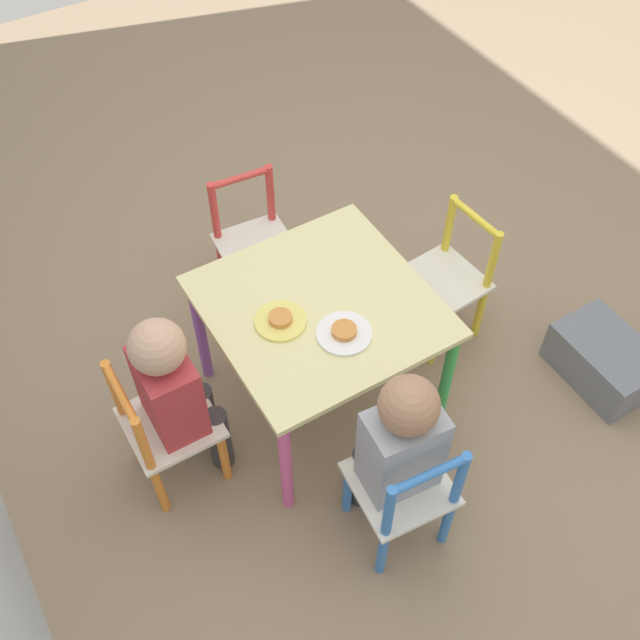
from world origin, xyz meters
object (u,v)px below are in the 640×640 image
at_px(kids_table, 320,318).
at_px(plate_back, 281,320).
at_px(child_left, 398,444).
at_px(child_back, 175,388).
at_px(storage_bin, 604,360).
at_px(chair_orange, 164,428).
at_px(plate_left, 344,333).
at_px(chair_yellow, 447,280).
at_px(chair_blue, 404,493).
at_px(chair_red, 254,245).

height_order(kids_table, plate_back, plate_back).
distance_m(kids_table, child_left, 0.47).
relative_size(child_back, storage_bin, 1.98).
bearing_deg(plate_back, chair_orange, 90.16).
relative_size(kids_table, plate_left, 3.98).
height_order(kids_table, chair_yellow, chair_yellow).
relative_size(chair_orange, chair_blue, 1.00).
distance_m(plate_left, storage_bin, 1.01).
distance_m(chair_yellow, plate_back, 0.71).
bearing_deg(storage_bin, child_back, 72.69).
relative_size(child_back, child_left, 0.98).
relative_size(chair_blue, plate_left, 3.16).
bearing_deg(storage_bin, kids_table, 64.33).
xyz_separation_m(chair_yellow, storage_bin, (-0.47, -0.35, -0.16)).
distance_m(kids_table, chair_blue, 0.56).
height_order(kids_table, child_left, child_left).
distance_m(chair_blue, storage_bin, 0.95).
height_order(chair_orange, chair_yellow, same).
bearing_deg(chair_orange, plate_left, -103.83).
height_order(chair_blue, storage_bin, chair_blue).
bearing_deg(child_left, storage_bin, -171.70).
distance_m(chair_red, plate_left, 0.71).
height_order(chair_blue, chair_red, same).
relative_size(chair_orange, chair_yellow, 1.00).
relative_size(chair_blue, child_left, 0.72).
distance_m(chair_yellow, chair_red, 0.69).
distance_m(chair_red, child_left, 1.03).
height_order(chair_orange, storage_bin, chair_orange).
distance_m(chair_orange, chair_yellow, 1.07).
distance_m(kids_table, child_back, 0.47).
bearing_deg(chair_orange, chair_blue, -137.67).
bearing_deg(storage_bin, chair_blue, 96.82).
distance_m(child_back, storage_bin, 1.45).
xyz_separation_m(child_back, child_left, (-0.47, -0.43, 0.01)).
relative_size(kids_table, chair_yellow, 1.26).
bearing_deg(plate_left, kids_table, -0.00).
xyz_separation_m(kids_table, storage_bin, (-0.42, -0.88, -0.33)).
distance_m(kids_table, plate_back, 0.15).
xyz_separation_m(child_left, plate_left, (0.34, -0.04, 0.08)).
bearing_deg(storage_bin, child_left, 93.08).
relative_size(chair_orange, chair_red, 1.00).
xyz_separation_m(chair_blue, plate_left, (0.40, -0.05, 0.25)).
bearing_deg(child_back, child_left, -137.71).
xyz_separation_m(child_back, plate_left, (-0.13, -0.47, 0.08)).
height_order(chair_red, plate_left, plate_left).
height_order(chair_blue, child_left, child_left).
relative_size(kids_table, child_left, 0.90).
bearing_deg(kids_table, plate_back, 90.00).
bearing_deg(child_back, chair_orange, 90.00).
bearing_deg(child_back, plate_back, -89.95).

